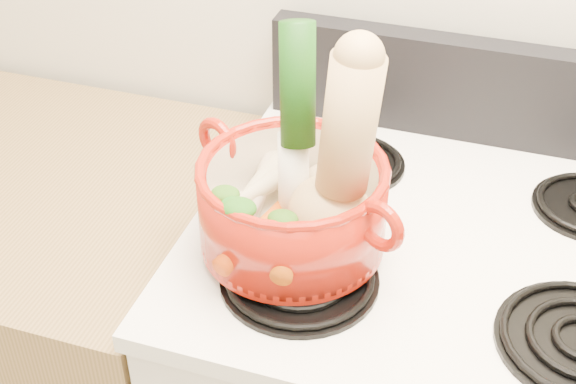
% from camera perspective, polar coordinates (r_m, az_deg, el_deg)
% --- Properties ---
extents(cooktop, '(0.78, 0.67, 0.03)m').
position_cam_1_polar(cooktop, '(1.23, 11.55, -3.85)').
color(cooktop, white).
rests_on(cooktop, stove_body).
extents(control_backsplash, '(0.76, 0.05, 0.18)m').
position_cam_1_polar(control_backsplash, '(1.42, 13.93, 6.89)').
color(control_backsplash, black).
rests_on(control_backsplash, cooktop).
extents(burner_front_left, '(0.22, 0.22, 0.02)m').
position_cam_1_polar(burner_front_left, '(1.12, 0.82, -6.05)').
color(burner_front_left, black).
rests_on(burner_front_left, cooktop).
extents(burner_back_left, '(0.17, 0.17, 0.02)m').
position_cam_1_polar(burner_back_left, '(1.35, 4.66, 2.15)').
color(burner_back_left, black).
rests_on(burner_back_left, cooktop).
extents(dutch_oven, '(0.35, 0.35, 0.13)m').
position_cam_1_polar(dutch_oven, '(1.13, 0.32, -0.97)').
color(dutch_oven, '#9E180A').
rests_on(dutch_oven, burner_front_left).
extents(pot_handle_left, '(0.07, 0.05, 0.07)m').
position_cam_1_polar(pot_handle_left, '(1.19, -5.06, 3.69)').
color(pot_handle_left, '#9E180A').
rests_on(pot_handle_left, dutch_oven).
extents(pot_handle_right, '(0.07, 0.05, 0.07)m').
position_cam_1_polar(pot_handle_right, '(1.03, 6.56, -2.40)').
color(pot_handle_right, '#9E180A').
rests_on(pot_handle_right, dutch_oven).
extents(squash, '(0.16, 0.14, 0.30)m').
position_cam_1_polar(squash, '(1.04, 3.55, 2.58)').
color(squash, tan).
rests_on(squash, dutch_oven).
extents(leek, '(0.08, 0.12, 0.31)m').
position_cam_1_polar(leek, '(1.07, 0.42, 4.52)').
color(leek, white).
rests_on(leek, dutch_oven).
extents(ginger, '(0.10, 0.08, 0.05)m').
position_cam_1_polar(ginger, '(1.20, 3.24, 0.85)').
color(ginger, tan).
rests_on(ginger, dutch_oven).
extents(parsnip_0, '(0.08, 0.23, 0.06)m').
position_cam_1_polar(parsnip_0, '(1.19, -1.85, 0.56)').
color(parsnip_0, beige).
rests_on(parsnip_0, dutch_oven).
extents(parsnip_1, '(0.10, 0.23, 0.07)m').
position_cam_1_polar(parsnip_1, '(1.17, -2.34, 0.36)').
color(parsnip_1, beige).
rests_on(parsnip_1, dutch_oven).
extents(parsnip_2, '(0.06, 0.21, 0.06)m').
position_cam_1_polar(parsnip_2, '(1.19, -1.61, 1.23)').
color(parsnip_2, beige).
rests_on(parsnip_2, dutch_oven).
extents(parsnip_3, '(0.12, 0.16, 0.05)m').
position_cam_1_polar(parsnip_3, '(1.15, -2.65, -0.01)').
color(parsnip_3, beige).
rests_on(parsnip_3, dutch_oven).
extents(carrot_0, '(0.07, 0.15, 0.04)m').
position_cam_1_polar(carrot_0, '(1.10, -2.55, -3.25)').
color(carrot_0, '#DB400A').
rests_on(carrot_0, dutch_oven).
extents(carrot_1, '(0.07, 0.17, 0.05)m').
position_cam_1_polar(carrot_1, '(1.12, -1.51, -2.30)').
color(carrot_1, '#DA580A').
rests_on(carrot_1, dutch_oven).
extents(carrot_2, '(0.04, 0.17, 0.04)m').
position_cam_1_polar(carrot_2, '(1.09, 0.51, -3.27)').
color(carrot_2, '#BE5009').
rests_on(carrot_2, dutch_oven).
extents(carrot_3, '(0.13, 0.10, 0.04)m').
position_cam_1_polar(carrot_3, '(1.09, -0.96, -2.40)').
color(carrot_3, '#E0590B').
rests_on(carrot_3, dutch_oven).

